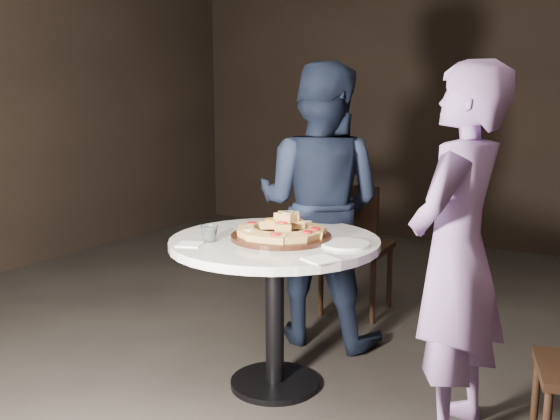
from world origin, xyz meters
name	(u,v)px	position (x,y,z in m)	size (l,w,h in m)	color
floor	(278,391)	(0.00, 0.00, 0.00)	(7.00, 7.00, 0.00)	black
table	(275,267)	(-0.04, 0.04, 0.61)	(1.14, 1.14, 0.75)	black
serving_board	(281,237)	(-0.01, 0.05, 0.76)	(0.48, 0.48, 0.02)	black
focaccia_pile	(282,228)	(-0.01, 0.05, 0.81)	(0.43, 0.42, 0.11)	#B78A47
plate_left	(250,224)	(-0.31, 0.23, 0.76)	(0.17, 0.17, 0.01)	white
plate_right	(345,244)	(0.31, 0.09, 0.76)	(0.22, 0.22, 0.01)	white
water_glass	(210,234)	(-0.27, -0.17, 0.79)	(0.08, 0.08, 0.07)	silver
napkin_near	(190,244)	(-0.31, -0.27, 0.76)	(0.11, 0.11, 0.01)	white
napkin_far	(321,259)	(0.33, -0.19, 0.76)	(0.13, 0.13, 0.01)	white
chair_far	(352,240)	(-0.14, 1.16, 0.51)	(0.44, 0.46, 0.88)	black
diner_navy	(319,205)	(-0.15, 0.71, 0.81)	(0.78, 0.61, 1.61)	#141C31
diner_teal	(456,255)	(0.82, 0.07, 0.78)	(0.57, 0.37, 1.56)	#7F66A4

